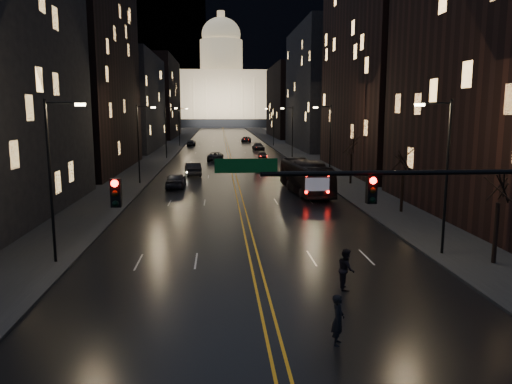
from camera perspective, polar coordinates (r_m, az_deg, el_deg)
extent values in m
plane|color=black|center=(19.32, 2.01, -16.49)|extent=(900.00, 900.00, 0.00)
cube|color=black|center=(147.53, -3.54, 6.07)|extent=(20.00, 320.00, 0.02)
cube|color=black|center=(148.00, -9.00, 6.01)|extent=(8.00, 320.00, 0.16)
cube|color=black|center=(148.37, 1.91, 6.13)|extent=(8.00, 320.00, 0.16)
cube|color=orange|center=(147.53, -3.54, 6.08)|extent=(0.62, 320.00, 0.01)
cube|color=black|center=(73.99, -19.73, 13.15)|extent=(12.00, 30.00, 28.00)
cube|color=black|center=(110.93, -14.39, 9.89)|extent=(12.00, 34.00, 20.00)
cube|color=black|center=(158.46, -11.38, 10.47)|extent=(12.00, 40.00, 24.00)
cube|color=black|center=(71.86, 15.11, 17.51)|extent=(12.00, 30.00, 38.00)
cube|color=black|center=(111.75, 7.73, 11.62)|extent=(12.00, 34.00, 26.00)
cube|color=black|center=(158.96, 4.09, 10.26)|extent=(12.00, 40.00, 22.00)
cube|color=black|center=(403.47, 1.81, 17.42)|extent=(520.00, 60.00, 130.00)
cube|color=black|center=(267.36, -3.90, 7.96)|extent=(90.00, 50.00, 4.00)
cube|color=#F1C88B|center=(267.39, -3.93, 10.96)|extent=(80.00, 36.00, 24.00)
cylinder|color=beige|center=(268.70, -3.98, 15.23)|extent=(22.00, 22.00, 16.00)
ellipsoid|color=beige|center=(270.05, -4.01, 17.55)|extent=(20.00, 20.00, 17.00)
cylinder|color=#F1C88B|center=(271.40, -4.03, 19.33)|extent=(4.00, 4.00, 6.00)
cylinder|color=black|center=(18.94, 18.91, 2.12)|extent=(12.00, 0.18, 0.18)
cube|color=black|center=(17.86, -15.70, -0.08)|extent=(0.35, 0.30, 1.00)
cube|color=black|center=(18.33, 13.06, 0.26)|extent=(0.35, 0.30, 1.00)
sphere|color=#FF0705|center=(17.63, -15.87, 0.95)|extent=(0.24, 0.24, 0.24)
sphere|color=#FF0705|center=(18.11, 13.26, 1.27)|extent=(0.24, 0.24, 0.24)
cube|color=#053F14|center=(17.41, -1.14, 3.02)|extent=(2.20, 0.06, 0.50)
cylinder|color=black|center=(30.44, 20.93, 1.34)|extent=(0.16, 0.16, 9.00)
cylinder|color=black|center=(29.82, 19.83, 9.54)|extent=(1.80, 0.10, 0.10)
cube|color=beige|center=(29.46, 18.20, 9.44)|extent=(0.50, 0.25, 0.15)
cylinder|color=black|center=(29.00, -22.43, 0.88)|extent=(0.16, 0.16, 9.00)
cylinder|color=black|center=(28.47, -21.23, 9.50)|extent=(1.80, 0.10, 0.10)
cube|color=beige|center=(28.22, -19.45, 9.40)|extent=(0.50, 0.25, 0.15)
cylinder|color=black|center=(58.85, 8.48, 5.44)|extent=(0.16, 0.16, 9.00)
cylinder|color=black|center=(58.53, 7.71, 9.65)|extent=(1.80, 0.10, 0.10)
cube|color=beige|center=(58.35, 6.83, 9.57)|extent=(0.50, 0.25, 0.15)
cylinder|color=black|center=(58.12, -13.29, 5.24)|extent=(0.16, 0.16, 9.00)
cylinder|color=black|center=(57.85, -12.56, 9.51)|extent=(1.80, 0.10, 0.10)
cube|color=beige|center=(57.73, -11.66, 9.45)|extent=(0.50, 0.25, 0.15)
cylinder|color=black|center=(88.32, 4.18, 6.79)|extent=(0.16, 0.16, 9.00)
cylinder|color=black|center=(88.10, 3.63, 9.59)|extent=(1.80, 0.10, 0.10)
cube|color=beige|center=(87.98, 3.04, 9.53)|extent=(0.50, 0.25, 0.15)
cylinder|color=black|center=(87.83, -10.26, 6.65)|extent=(0.16, 0.16, 9.00)
cylinder|color=black|center=(87.66, -9.75, 9.47)|extent=(1.80, 0.10, 0.10)
cube|color=beige|center=(87.58, -9.16, 9.42)|extent=(0.50, 0.25, 0.15)
cylinder|color=black|center=(118.05, 2.04, 7.45)|extent=(0.16, 0.16, 9.00)
cylinder|color=black|center=(117.89, 1.61, 9.54)|extent=(1.80, 0.10, 0.10)
cube|color=beige|center=(117.80, 1.16, 9.49)|extent=(0.50, 0.25, 0.15)
cylinder|color=black|center=(117.69, -8.76, 7.34)|extent=(0.16, 0.16, 9.00)
cylinder|color=black|center=(117.56, -8.37, 9.45)|extent=(1.80, 0.10, 0.10)
cube|color=beige|center=(117.50, -7.93, 9.41)|extent=(0.50, 0.25, 0.15)
cylinder|color=black|center=(30.11, 25.70, -4.38)|extent=(0.24, 0.24, 3.50)
cylinder|color=black|center=(42.55, 16.34, -0.04)|extent=(0.24, 0.24, 3.50)
cylinder|color=black|center=(57.65, 10.79, 2.55)|extent=(0.24, 0.24, 3.50)
imported|color=black|center=(51.09, 5.71, 1.70)|extent=(3.84, 12.08, 3.31)
imported|color=black|center=(55.18, -9.15, 1.36)|extent=(2.07, 5.06, 1.72)
imported|color=black|center=(65.13, -7.22, 2.61)|extent=(2.49, 5.39, 1.71)
imported|color=black|center=(83.99, -4.65, 4.09)|extent=(2.83, 5.59, 1.51)
imported|color=black|center=(120.64, -7.42, 5.61)|extent=(2.01, 4.78, 1.38)
imported|color=black|center=(68.71, 0.48, 2.88)|extent=(1.60, 4.12, 1.34)
imported|color=black|center=(86.03, 0.77, 4.19)|extent=(1.83, 4.07, 1.36)
imported|color=black|center=(105.52, 0.26, 5.19)|extent=(2.47, 5.34, 1.51)
imported|color=black|center=(133.12, -1.12, 6.05)|extent=(2.99, 5.49, 1.46)
imported|color=black|center=(18.78, 9.35, -14.22)|extent=(0.66, 0.80, 1.89)
imported|color=black|center=(24.22, 10.26, -8.66)|extent=(0.60, 1.00, 1.98)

